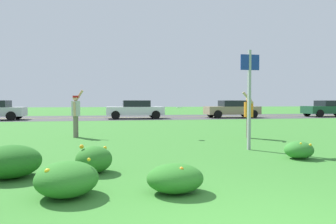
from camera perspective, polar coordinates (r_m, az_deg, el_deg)
ground_plane at (r=14.92m, az=-5.05°, el=-3.40°), size 120.00×120.00×0.00m
highway_strip at (r=27.06m, az=-7.57°, el=-0.98°), size 120.00×8.31×0.01m
highway_center_stripe at (r=27.06m, az=-7.57°, el=-0.97°), size 120.00×0.16×0.00m
daylily_clump_front_right at (r=8.35m, az=22.60°, el=-6.35°), size 0.71×0.63×0.43m
daylily_clump_front_center at (r=4.97m, az=-17.83°, el=-11.44°), size 0.92×0.99×0.55m
daylily_clump_mid_left at (r=6.49m, az=-26.56°, el=-8.00°), size 1.07×1.05×0.60m
daylily_clump_near_camera at (r=6.39m, az=-13.25°, el=-8.33°), size 0.71×0.76×0.56m
daylily_clump_mid_center at (r=4.92m, az=1.29°, el=-11.89°), size 0.88×0.81×0.44m
sign_post_near_path at (r=9.33m, az=14.50°, el=3.88°), size 0.56×0.10×2.85m
person_thrower_red_cap_gray_shirt at (r=12.65m, az=-16.35°, el=0.04°), size 0.47×0.52×1.85m
person_catcher_orange_shirt at (r=12.26m, az=14.36°, el=-0.21°), size 0.50×0.52×1.76m
frisbee_white at (r=11.84m, az=2.09°, el=0.79°), size 0.24×0.24×0.08m
car_dark_green_leftmost at (r=31.77m, az=27.11°, el=0.58°), size 4.50×2.00×1.45m
car_tan_center_left at (r=27.12m, az=11.51°, el=0.56°), size 4.50×2.00×1.45m
car_white_center_right at (r=25.21m, az=-5.93°, el=0.48°), size 4.50×2.00×1.45m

